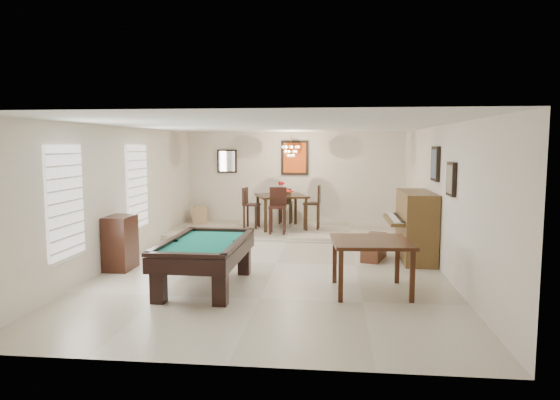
% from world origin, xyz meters
% --- Properties ---
extents(ground_plane, '(6.00, 9.00, 0.02)m').
position_xyz_m(ground_plane, '(0.00, 0.00, -0.01)').
color(ground_plane, beige).
extents(wall_back, '(6.00, 0.04, 2.60)m').
position_xyz_m(wall_back, '(0.00, 4.50, 1.30)').
color(wall_back, silver).
rests_on(wall_back, ground_plane).
extents(wall_front, '(6.00, 0.04, 2.60)m').
position_xyz_m(wall_front, '(0.00, -4.50, 1.30)').
color(wall_front, silver).
rests_on(wall_front, ground_plane).
extents(wall_left, '(0.04, 9.00, 2.60)m').
position_xyz_m(wall_left, '(-3.00, 0.00, 1.30)').
color(wall_left, silver).
rests_on(wall_left, ground_plane).
extents(wall_right, '(0.04, 9.00, 2.60)m').
position_xyz_m(wall_right, '(3.00, 0.00, 1.30)').
color(wall_right, silver).
rests_on(wall_right, ground_plane).
extents(ceiling, '(6.00, 9.00, 0.04)m').
position_xyz_m(ceiling, '(0.00, 0.00, 2.60)').
color(ceiling, white).
rests_on(ceiling, wall_back).
extents(dining_step, '(6.00, 2.50, 0.12)m').
position_xyz_m(dining_step, '(0.00, 3.25, 0.06)').
color(dining_step, beige).
rests_on(dining_step, ground_plane).
extents(window_left_front, '(0.06, 1.00, 1.70)m').
position_xyz_m(window_left_front, '(-2.97, -2.20, 1.40)').
color(window_left_front, white).
rests_on(window_left_front, wall_left).
extents(window_left_rear, '(0.06, 1.00, 1.70)m').
position_xyz_m(window_left_rear, '(-2.97, 0.60, 1.40)').
color(window_left_rear, white).
rests_on(window_left_rear, wall_left).
extents(pool_table, '(1.22, 2.20, 0.72)m').
position_xyz_m(pool_table, '(-0.94, -1.73, 0.36)').
color(pool_table, black).
rests_on(pool_table, ground_plane).
extents(square_table, '(1.26, 1.26, 0.81)m').
position_xyz_m(square_table, '(1.65, -1.72, 0.40)').
color(square_table, black).
rests_on(square_table, ground_plane).
extents(upright_piano, '(0.90, 1.61, 1.34)m').
position_xyz_m(upright_piano, '(2.53, 0.60, 0.67)').
color(upright_piano, brown).
rests_on(upright_piano, ground_plane).
extents(piano_bench, '(0.58, 0.93, 0.48)m').
position_xyz_m(piano_bench, '(1.88, 0.53, 0.24)').
color(piano_bench, '#59301D').
rests_on(piano_bench, ground_plane).
extents(apothecary_chest, '(0.44, 0.65, 0.98)m').
position_xyz_m(apothecary_chest, '(-2.76, -0.77, 0.49)').
color(apothecary_chest, black).
rests_on(apothecary_chest, ground_plane).
extents(dining_table, '(1.51, 1.51, 0.98)m').
position_xyz_m(dining_table, '(-0.25, 3.33, 0.61)').
color(dining_table, black).
rests_on(dining_table, dining_step).
extents(flower_vase, '(0.16, 0.16, 0.23)m').
position_xyz_m(flower_vase, '(-0.25, 3.33, 1.22)').
color(flower_vase, red).
rests_on(flower_vase, dining_table).
extents(dining_chair_south, '(0.42, 0.42, 1.11)m').
position_xyz_m(dining_chair_south, '(-0.26, 2.53, 0.67)').
color(dining_chair_south, black).
rests_on(dining_chair_south, dining_step).
extents(dining_chair_north, '(0.38, 0.38, 0.97)m').
position_xyz_m(dining_chair_north, '(-0.22, 4.10, 0.61)').
color(dining_chair_north, black).
rests_on(dining_chair_north, dining_step).
extents(dining_chair_west, '(0.43, 0.43, 1.04)m').
position_xyz_m(dining_chair_west, '(-1.02, 3.29, 0.64)').
color(dining_chair_west, black).
rests_on(dining_chair_west, dining_step).
extents(dining_chair_east, '(0.43, 0.43, 1.12)m').
position_xyz_m(dining_chair_east, '(0.53, 3.34, 0.68)').
color(dining_chair_east, black).
rests_on(dining_chair_east, dining_step).
extents(corner_bench, '(0.47, 0.54, 0.43)m').
position_xyz_m(corner_bench, '(-2.58, 4.02, 0.34)').
color(corner_bench, tan).
rests_on(corner_bench, dining_step).
extents(chandelier, '(0.44, 0.44, 0.60)m').
position_xyz_m(chandelier, '(0.00, 3.20, 2.20)').
color(chandelier, '#FFE5B2').
rests_on(chandelier, ceiling).
extents(back_painting, '(0.75, 0.06, 0.95)m').
position_xyz_m(back_painting, '(0.00, 4.46, 1.90)').
color(back_painting, '#D84C14').
rests_on(back_painting, wall_back).
extents(back_mirror, '(0.55, 0.06, 0.65)m').
position_xyz_m(back_mirror, '(-1.90, 4.46, 1.80)').
color(back_mirror, white).
rests_on(back_mirror, wall_back).
extents(right_picture_upper, '(0.06, 0.55, 0.65)m').
position_xyz_m(right_picture_upper, '(2.96, 0.30, 1.90)').
color(right_picture_upper, slate).
rests_on(right_picture_upper, wall_right).
extents(right_picture_lower, '(0.06, 0.45, 0.55)m').
position_xyz_m(right_picture_lower, '(2.96, -1.00, 1.70)').
color(right_picture_lower, gray).
rests_on(right_picture_lower, wall_right).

